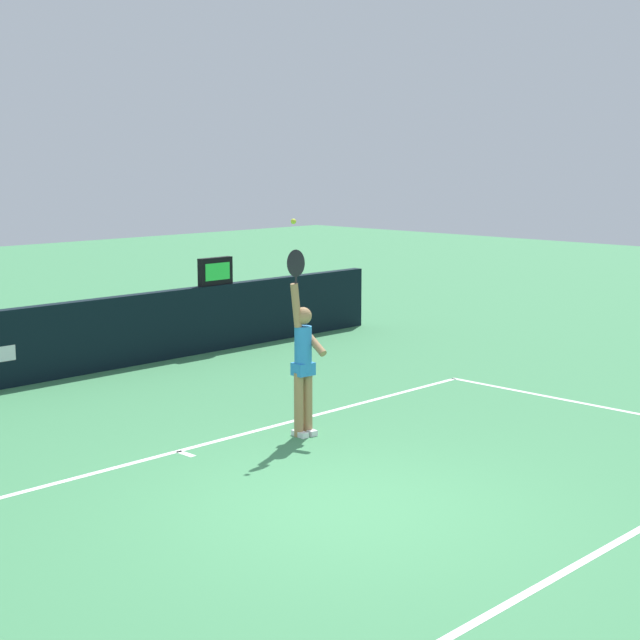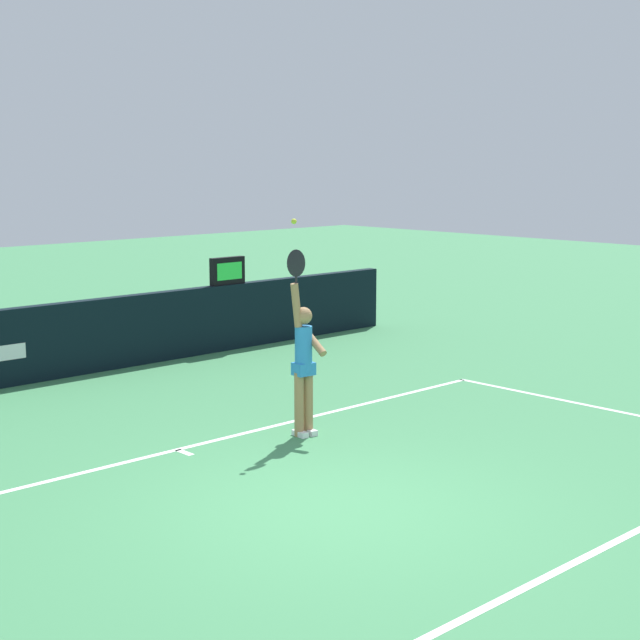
% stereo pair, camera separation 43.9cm
% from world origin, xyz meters
% --- Properties ---
extents(ground_plane, '(60.00, 60.00, 0.00)m').
position_xyz_m(ground_plane, '(0.00, 0.00, 0.00)').
color(ground_plane, '#3D8250').
extents(court_lines, '(11.13, 5.25, 0.00)m').
position_xyz_m(court_lines, '(0.00, 0.16, 0.00)').
color(court_lines, white).
rests_on(court_lines, ground).
extents(speed_display, '(0.72, 0.13, 0.50)m').
position_xyz_m(speed_display, '(4.39, 7.29, 1.45)').
color(speed_display, black).
rests_on(speed_display, back_wall).
extents(tennis_player, '(0.44, 0.48, 2.39)m').
position_xyz_m(tennis_player, '(1.54, 2.13, 0.98)').
color(tennis_player, '#A27A50').
rests_on(tennis_player, ground).
extents(tennis_ball, '(0.07, 0.07, 0.07)m').
position_xyz_m(tennis_ball, '(1.46, 2.21, 2.72)').
color(tennis_ball, '#D1E134').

